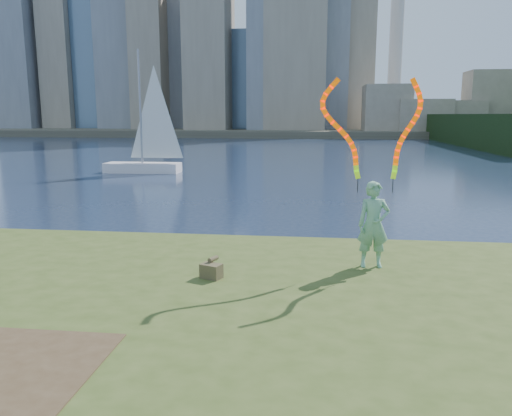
# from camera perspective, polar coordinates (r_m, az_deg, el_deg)

# --- Properties ---
(ground) EXTENTS (320.00, 320.00, 0.00)m
(ground) POSITION_cam_1_polar(r_m,az_deg,el_deg) (9.25, -6.84, -14.51)
(ground) COLOR #1A2741
(ground) RESTS_ON ground
(grassy_knoll) EXTENTS (20.00, 18.00, 0.80)m
(grassy_knoll) POSITION_cam_1_polar(r_m,az_deg,el_deg) (7.14, -11.49, -19.67)
(grassy_knoll) COLOR #3C4D1B
(grassy_knoll) RESTS_ON ground
(far_shore) EXTENTS (320.00, 40.00, 1.20)m
(far_shore) POSITION_cam_1_polar(r_m,az_deg,el_deg) (103.20, 5.76, 8.72)
(far_shore) COLOR #4E4939
(far_shore) RESTS_ON ground
(woman_with_ribbons) EXTENTS (2.11, 0.48, 4.15)m
(woman_with_ribbons) POSITION_cam_1_polar(r_m,az_deg,el_deg) (10.46, 13.39, 0.84)
(woman_with_ribbons) COLOR #187C3D
(woman_with_ribbons) RESTS_ON grassy_knoll
(canvas_bag) EXTENTS (0.46, 0.52, 0.37)m
(canvas_bag) POSITION_cam_1_polar(r_m,az_deg,el_deg) (9.77, -5.11, -7.09)
(canvas_bag) COLOR #443F24
(canvas_bag) RESTS_ON grassy_knoll
(sailboat) EXTENTS (5.43, 1.68, 8.23)m
(sailboat) POSITION_cam_1_polar(r_m,az_deg,el_deg) (35.03, -12.46, 6.27)
(sailboat) COLOR white
(sailboat) RESTS_ON ground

